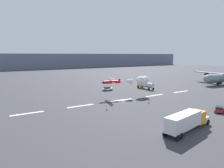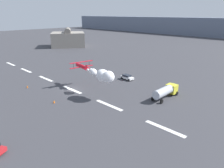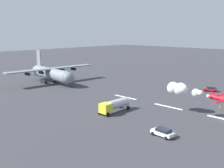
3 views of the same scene
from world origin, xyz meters
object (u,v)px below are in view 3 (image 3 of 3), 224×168
at_px(stunt_biplane_red, 184,90).
at_px(fuel_tanker_truck, 114,105).
at_px(airport_staff_sedan, 163,132).
at_px(traffic_cone_far, 220,106).
at_px(followme_car_yellow, 210,89).
at_px(cargo_transport_plane, 53,74).

bearing_deg(stunt_biplane_red, fuel_tanker_truck, 39.42).
bearing_deg(airport_staff_sedan, traffic_cone_far, -90.29).
height_order(fuel_tanker_truck, traffic_cone_far, fuel_tanker_truck).
bearing_deg(followme_car_yellow, stunt_biplane_red, 101.33).
distance_m(followme_car_yellow, airport_staff_sedan, 42.59).
relative_size(fuel_tanker_truck, airport_staff_sedan, 1.94).
distance_m(cargo_transport_plane, followme_car_yellow, 53.83).
xyz_separation_m(stunt_biplane_red, traffic_cone_far, (-4.26, -10.70, -5.19)).
height_order(cargo_transport_plane, traffic_cone_far, cargo_transport_plane).
height_order(fuel_tanker_truck, followme_car_yellow, fuel_tanker_truck).
distance_m(fuel_tanker_truck, followme_car_yellow, 37.45).
bearing_deg(traffic_cone_far, stunt_biplane_red, 68.30).
distance_m(stunt_biplane_red, airport_staff_sedan, 16.06).
relative_size(followme_car_yellow, traffic_cone_far, 5.96).
relative_size(followme_car_yellow, airport_staff_sedan, 1.03).
bearing_deg(stunt_biplane_red, followme_car_yellow, -78.67).
xyz_separation_m(cargo_transport_plane, traffic_cone_far, (-56.40, -10.45, -3.14)).
bearing_deg(stunt_biplane_red, airport_staff_sedan, 105.61).
xyz_separation_m(fuel_tanker_truck, airport_staff_sedan, (-16.36, 4.72, -0.92)).
bearing_deg(airport_staff_sedan, fuel_tanker_truck, -16.11).
xyz_separation_m(followme_car_yellow, airport_staff_sedan, (-9.49, 41.52, 0.00)).
distance_m(cargo_transport_plane, airport_staff_sedan, 58.31).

